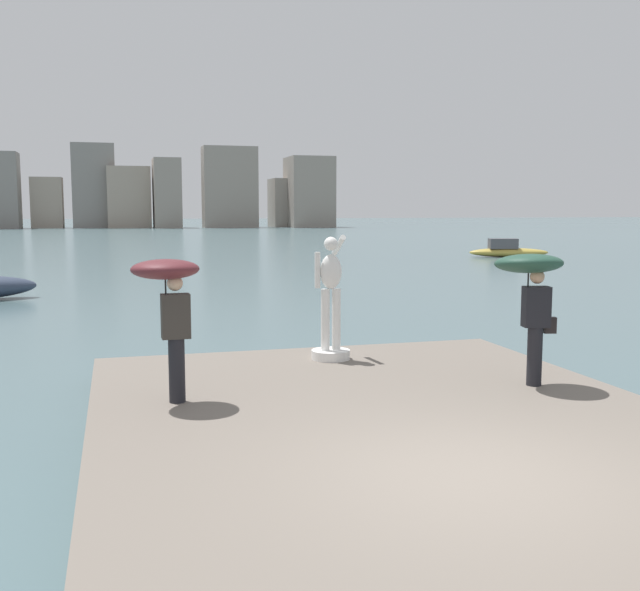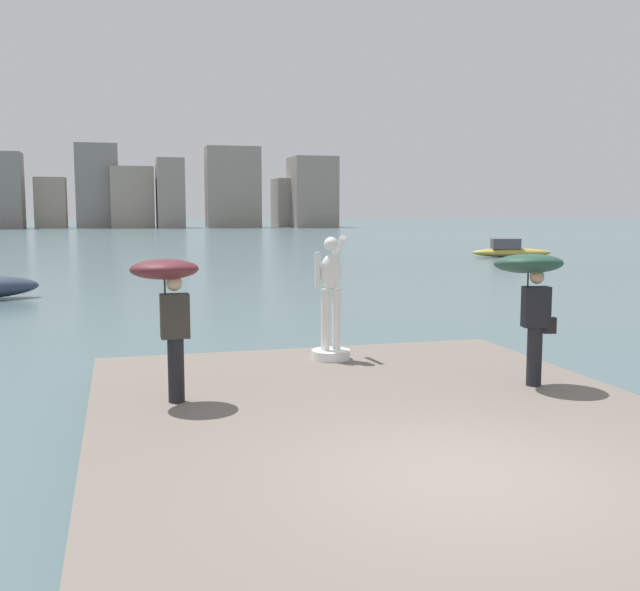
# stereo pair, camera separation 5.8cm
# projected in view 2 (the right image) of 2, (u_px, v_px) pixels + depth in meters

# --- Properties ---
(ground_plane) EXTENTS (400.00, 400.00, 0.00)m
(ground_plane) POSITION_uv_depth(u_px,v_px,m) (174.00, 258.00, 45.70)
(ground_plane) COLOR #4C666B
(pier) EXTENTS (7.48, 9.92, 0.40)m
(pier) POSITION_uv_depth(u_px,v_px,m) (396.00, 435.00, 9.22)
(pier) COLOR #70665B
(pier) RESTS_ON ground
(statue_white_figure) EXTENTS (0.68, 0.90, 2.17)m
(statue_white_figure) POSITION_uv_depth(u_px,v_px,m) (331.00, 310.00, 12.84)
(statue_white_figure) COLOR white
(statue_white_figure) RESTS_ON pier
(onlooker_left) EXTENTS (0.93, 0.94, 1.96)m
(onlooker_left) POSITION_uv_depth(u_px,v_px,m) (168.00, 290.00, 9.88)
(onlooker_left) COLOR black
(onlooker_left) RESTS_ON pier
(onlooker_right) EXTENTS (1.18, 1.20, 2.00)m
(onlooker_right) POSITION_uv_depth(u_px,v_px,m) (531.00, 281.00, 10.83)
(onlooker_right) COLOR black
(onlooker_right) RESTS_ON pier
(boat_far) EXTENTS (5.14, 2.50, 1.17)m
(boat_far) POSITION_uv_depth(u_px,v_px,m) (510.00, 250.00, 46.77)
(boat_far) COLOR #B2993D
(boat_far) RESTS_ON ground
(distant_skyline) EXTENTS (66.28, 13.63, 13.58)m
(distant_skyline) POSITION_uv_depth(u_px,v_px,m) (155.00, 193.00, 120.79)
(distant_skyline) COLOR #A89989
(distant_skyline) RESTS_ON ground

